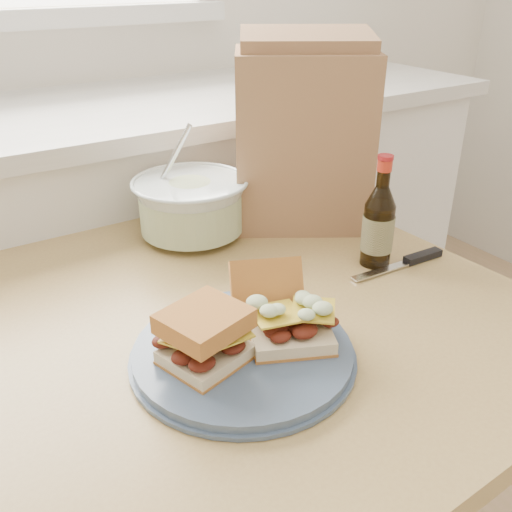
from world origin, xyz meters
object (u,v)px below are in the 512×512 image
plate (243,353)px  dining_table (236,362)px  coleslaw_bowl (191,209)px  beer_bottle (378,225)px  paper_bag (303,141)px

plate → dining_table: bearing=63.7°
coleslaw_bowl → dining_table: bearing=-103.6°
beer_bottle → coleslaw_bowl: bearing=134.4°
plate → beer_bottle: beer_bottle is taller
coleslaw_bowl → paper_bag: paper_bag is taller
dining_table → plate: plate is taller
dining_table → coleslaw_bowl: (0.07, 0.28, 0.17)m
coleslaw_bowl → paper_bag: bearing=-14.0°
dining_table → beer_bottle: (0.30, -0.01, 0.19)m
paper_bag → dining_table: bearing=-111.3°
dining_table → coleslaw_bowl: size_ratio=4.04×
dining_table → coleslaw_bowl: coleslaw_bowl is taller
dining_table → paper_bag: bearing=34.7°
plate → coleslaw_bowl: size_ratio=1.33×
beer_bottle → paper_bag: bearing=95.7°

